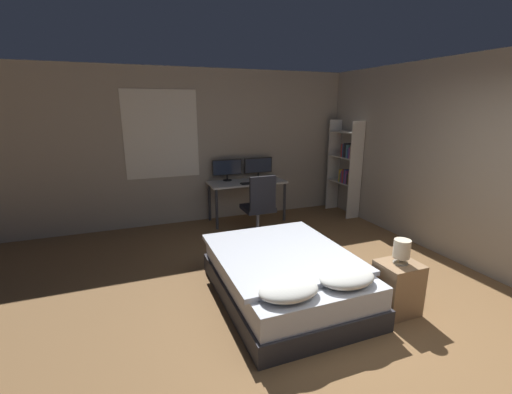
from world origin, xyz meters
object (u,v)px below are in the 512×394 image
computer_mouse (265,181)px  bedside_lamp (402,250)px  bed (285,276)px  nightstand (397,288)px  monitor_left (227,168)px  monitor_right (258,166)px  desk (247,187)px  keyboard (251,183)px  bookshelf (347,165)px  office_chair (259,211)px

computer_mouse → bedside_lamp: bearing=-86.9°
bed → nightstand: 1.16m
bedside_lamp → bed: bearing=144.7°
monitor_left → monitor_right: bearing=0.0°
desk → keyboard: keyboard is taller
nightstand → monitor_left: monitor_left is taller
bedside_lamp → desk: bedside_lamp is taller
computer_mouse → bookshelf: bearing=-4.0°
monitor_right → office_chair: size_ratio=0.54×
computer_mouse → nightstand: bearing=-86.9°
desk → computer_mouse: size_ratio=19.74×
monitor_right → keyboard: bearing=-126.9°
keyboard → office_chair: bearing=-97.3°
computer_mouse → office_chair: size_ratio=0.07×
bedside_lamp → computer_mouse: 3.12m
nightstand → desk: bearing=97.5°
keyboard → office_chair: 0.69m
nightstand → keyboard: bearing=98.0°
keyboard → computer_mouse: size_ratio=5.06×
nightstand → desk: (-0.44, 3.31, 0.37)m
desk → bookshelf: 1.97m
bed → nightstand: bed is taller
monitor_left → computer_mouse: 0.73m
desk → monitor_left: monitor_left is taller
keyboard → bookshelf: 1.93m
bed → desk: 2.72m
monitor_right → computer_mouse: 0.46m
monitor_right → keyboard: (-0.31, -0.41, -0.22)m
nightstand → office_chair: size_ratio=0.53×
desk → bookshelf: size_ratio=0.76×
bedside_lamp → monitor_left: monitor_left is taller
bed → bedside_lamp: bedside_lamp is taller
office_chair → monitor_left: bearing=102.8°
monitor_right → office_chair: monitor_right is taller
bookshelf → bedside_lamp: bearing=-116.2°
bedside_lamp → keyboard: bearing=98.0°
bookshelf → nightstand: bearing=-116.2°
bookshelf → bed: bearing=-136.1°
desk → office_chair: 0.84m
monitor_left → monitor_right: 0.61m
keyboard → bookshelf: size_ratio=0.20×
bed → bookshelf: bearing=43.9°
computer_mouse → monitor_left: bearing=144.7°
bed → computer_mouse: bearing=72.4°
bedside_lamp → office_chair: 2.58m
monitor_left → monitor_right: (0.61, 0.00, 0.00)m
desk → keyboard: (0.00, -0.20, 0.11)m
bedside_lamp → bookshelf: (1.47, 2.99, 0.29)m
bed → computer_mouse: 2.61m
monitor_right → bookshelf: bearing=-18.0°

